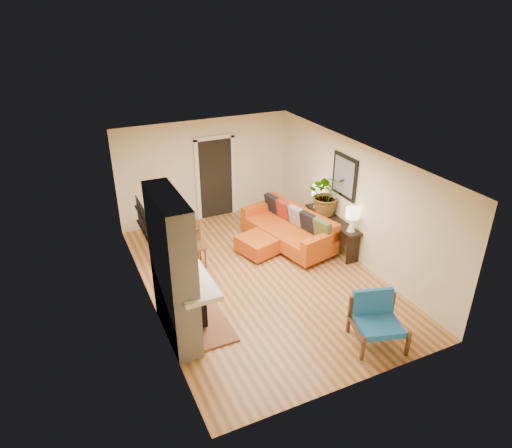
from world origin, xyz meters
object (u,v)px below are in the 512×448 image
at_px(ottoman, 259,244).
at_px(houseplant, 327,194).
at_px(blue_chair, 376,317).
at_px(lamp_far, 318,194).
at_px(lamp_near, 352,217).
at_px(dining_table, 181,227).
at_px(sofa, 290,228).
at_px(console_table, 332,224).

xyz_separation_m(ottoman, houseplant, (1.66, -0.14, 0.99)).
height_order(blue_chair, lamp_far, lamp_far).
bearing_deg(lamp_far, lamp_near, -90.00).
bearing_deg(blue_chair, dining_table, 116.53).
relative_size(ottoman, blue_chair, 1.01).
bearing_deg(blue_chair, sofa, 84.78).
height_order(blue_chair, houseplant, houseplant).
xyz_separation_m(blue_chair, lamp_near, (1.13, 2.34, 0.60)).
xyz_separation_m(console_table, lamp_near, (0.00, -0.71, 0.49)).
height_order(lamp_near, lamp_far, same).
xyz_separation_m(sofa, blue_chair, (-0.32, -3.56, 0.05)).
bearing_deg(lamp_far, dining_table, 171.12).
distance_m(sofa, ottoman, 0.89).
xyz_separation_m(blue_chair, houseplant, (1.12, 3.31, 0.77)).
relative_size(ottoman, houseplant, 1.01).
distance_m(ottoman, dining_table, 1.80).
height_order(sofa, houseplant, houseplant).
xyz_separation_m(console_table, houseplant, (-0.01, 0.26, 0.65)).
relative_size(console_table, lamp_near, 3.43).
bearing_deg(blue_chair, lamp_near, 64.33).
bearing_deg(houseplant, lamp_far, 88.61).
relative_size(ottoman, lamp_far, 1.88).
xyz_separation_m(sofa, lamp_far, (0.80, 0.16, 0.66)).
bearing_deg(console_table, lamp_far, 90.00).
height_order(ottoman, lamp_near, lamp_near).
bearing_deg(ottoman, sofa, 7.09).
bearing_deg(ottoman, lamp_far, 9.30).
height_order(sofa, ottoman, sofa).
xyz_separation_m(sofa, lamp_near, (0.80, -1.22, 0.66)).
height_order(sofa, console_table, sofa).
bearing_deg(lamp_near, houseplant, 90.59).
distance_m(dining_table, lamp_near, 3.77).
distance_m(ottoman, houseplant, 1.93).
bearing_deg(dining_table, console_table, -19.98).
relative_size(blue_chair, lamp_far, 1.86).
relative_size(dining_table, houseplant, 1.83).
xyz_separation_m(dining_table, houseplant, (3.23, -0.92, 0.58)).
relative_size(dining_table, lamp_far, 3.38).
bearing_deg(dining_table, sofa, -15.40).
relative_size(lamp_near, lamp_far, 1.00).
height_order(dining_table, lamp_near, lamp_near).
height_order(ottoman, houseplant, houseplant).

